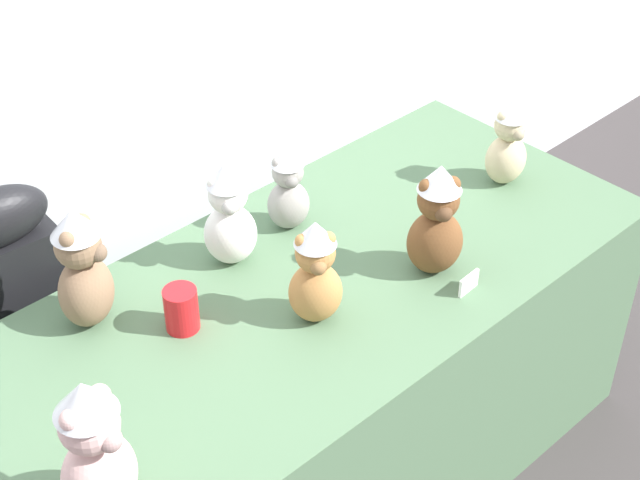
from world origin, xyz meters
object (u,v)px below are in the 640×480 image
object	(u,v)px
teddy_bear_sand	(508,142)
party_cup_red	(181,309)
teddy_bear_chestnut	(437,221)
teddy_bear_mocha	(82,269)
instrument_case	(25,348)
display_table	(320,384)
teddy_bear_ash	(288,188)
teddy_bear_snow	(229,214)
teddy_bear_blush	(95,451)
teddy_bear_caramel	(315,273)

from	to	relation	value
teddy_bear_sand	party_cup_red	distance (m)	1.04
teddy_bear_sand	party_cup_red	world-z (taller)	teddy_bear_sand
teddy_bear_chestnut	teddy_bear_mocha	size ratio (longest dim) A/B	0.97
teddy_bear_mocha	party_cup_red	distance (m)	0.24
instrument_case	teddy_bear_chestnut	world-z (taller)	teddy_bear_chestnut
display_table	teddy_bear_mocha	size ratio (longest dim) A/B	5.57
teddy_bear_ash	teddy_bear_mocha	xyz separation A→B (m)	(-0.59, 0.04, 0.04)
display_table	teddy_bear_ash	world-z (taller)	teddy_bear_ash
instrument_case	teddy_bear_snow	world-z (taller)	teddy_bear_snow
teddy_bear_blush	teddy_bear_caramel	distance (m)	0.68
teddy_bear_blush	teddy_bear_sand	size ratio (longest dim) A/B	1.28
teddy_bear_sand	teddy_bear_caramel	world-z (taller)	teddy_bear_caramel
instrument_case	teddy_bear_mocha	xyz separation A→B (m)	(0.07, -0.28, 0.39)
teddy_bear_snow	party_cup_red	size ratio (longest dim) A/B	2.68
teddy_bear_blush	display_table	bearing A→B (deg)	2.80
teddy_bear_blush	teddy_bear_chestnut	bearing A→B (deg)	-10.14
teddy_bear_ash	teddy_bear_chestnut	xyz separation A→B (m)	(0.14, -0.38, 0.03)
instrument_case	teddy_bear_snow	distance (m)	0.68
teddy_bear_caramel	instrument_case	bearing A→B (deg)	159.56
teddy_bear_sand	teddy_bear_caramel	xyz separation A→B (m)	(-0.78, -0.06, 0.01)
display_table	instrument_case	xyz separation A→B (m)	(-0.57, 0.53, 0.13)
teddy_bear_blush	teddy_bear_mocha	size ratio (longest dim) A/B	1.05
teddy_bear_blush	teddy_bear_caramel	xyz separation A→B (m)	(0.67, 0.13, -0.03)
teddy_bear_ash	party_cup_red	world-z (taller)	teddy_bear_ash
instrument_case	teddy_bear_snow	size ratio (longest dim) A/B	3.40
teddy_bear_sand	teddy_bear_caramel	bearing A→B (deg)	-158.09
teddy_bear_sand	teddy_bear_ash	size ratio (longest dim) A/B	1.07
teddy_bear_caramel	display_table	bearing A→B (deg)	76.37
display_table	teddy_bear_chestnut	distance (m)	0.60
display_table	teddy_bear_chestnut	world-z (taller)	teddy_bear_chestnut
instrument_case	teddy_bear_caramel	world-z (taller)	teddy_bear_caramel
teddy_bear_caramel	party_cup_red	world-z (taller)	teddy_bear_caramel
display_table	teddy_bear_sand	size ratio (longest dim) A/B	6.74
teddy_bear_snow	teddy_bear_caramel	size ratio (longest dim) A/B	1.05
teddy_bear_blush	party_cup_red	bearing A→B (deg)	23.50
teddy_bear_ash	teddy_bear_chestnut	distance (m)	0.41
display_table	teddy_bear_ash	xyz separation A→B (m)	(0.09, 0.22, 0.49)
teddy_bear_blush	teddy_bear_snow	world-z (taller)	teddy_bear_blush
teddy_bear_ash	teddy_bear_chestnut	size ratio (longest dim) A/B	0.80
teddy_bear_ash	teddy_bear_snow	xyz separation A→B (m)	(-0.20, -0.01, 0.02)
teddy_bear_blush	teddy_bear_snow	size ratio (longest dim) A/B	1.15
teddy_bear_chestnut	party_cup_red	size ratio (longest dim) A/B	2.81
teddy_bear_mocha	teddy_bear_caramel	bearing A→B (deg)	-74.09
teddy_bear_chestnut	party_cup_red	bearing A→B (deg)	-171.25
teddy_bear_chestnut	teddy_bear_sand	bearing A→B (deg)	48.44
instrument_case	teddy_bear_caramel	bearing A→B (deg)	-49.82
party_cup_red	teddy_bear_sand	bearing A→B (deg)	-7.05
teddy_bear_mocha	party_cup_red	bearing A→B (deg)	-81.35
display_table	teddy_bear_blush	bearing A→B (deg)	-163.82
teddy_bear_sand	teddy_bear_mocha	size ratio (longest dim) A/B	0.83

